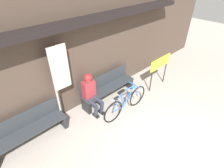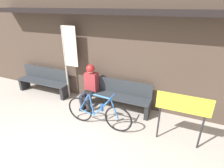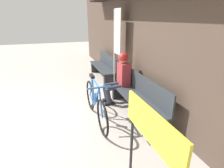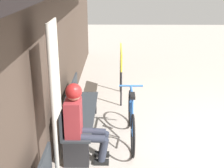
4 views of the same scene
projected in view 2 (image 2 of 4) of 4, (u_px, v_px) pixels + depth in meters
storefront_wall at (108, 45)px, 4.62m from camera, size 12.00×0.56×3.20m
park_bench_near at (116, 96)px, 4.72m from camera, size 1.88×0.42×0.82m
bicycle at (98, 113)px, 4.04m from camera, size 1.64×0.40×0.88m
person_seated at (90, 83)px, 4.77m from camera, size 0.34×0.61×1.20m
park_bench_far at (44, 81)px, 5.61m from camera, size 1.77×0.42×0.82m
banner_pole at (69, 54)px, 4.88m from camera, size 0.45×0.05×2.14m
signboard at (183, 108)px, 3.33m from camera, size 1.01×0.04×1.12m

